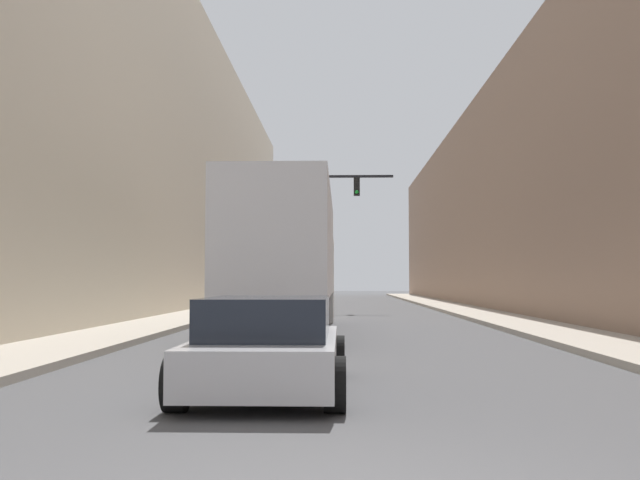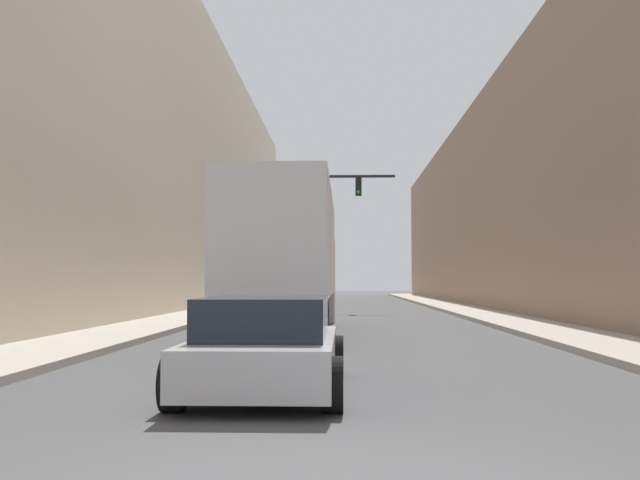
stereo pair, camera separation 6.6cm
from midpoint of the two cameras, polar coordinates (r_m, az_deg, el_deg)
sidewalk_right at (r=35.12m, az=11.42°, el=-5.53°), size 2.39×80.00×0.15m
sidewalk_left at (r=35.13m, az=-8.16°, el=-5.56°), size 2.39×80.00×0.15m
building_right at (r=36.27m, az=17.87°, el=3.43°), size 6.00×80.00×11.26m
building_left at (r=36.61m, az=-14.59°, el=6.83°), size 6.00×80.00×15.70m
semi_truck at (r=21.00m, az=-2.51°, el=-1.29°), size 2.46×13.45×3.91m
sedan_car at (r=9.72m, az=-4.31°, el=-8.46°), size 2.06×4.33×1.27m
traffic_signal_gantry at (r=35.20m, az=-2.77°, el=2.40°), size 7.29×0.35×6.94m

